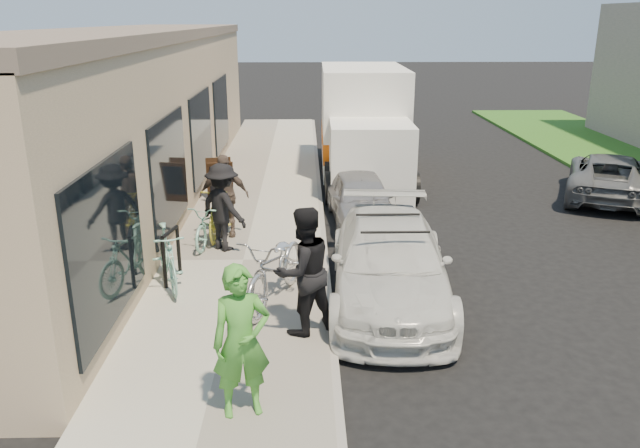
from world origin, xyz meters
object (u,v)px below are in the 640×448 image
object	(u,v)px
sedan_white	(389,263)
cruiser_bike_a	(168,257)
man_standing	(303,271)
cruiser_bike_b	(210,223)
moving_truck	(364,129)
tandem_bike	(276,268)
woman_rider	(241,342)
cruiser_bike_c	(219,210)
bystander_b	(224,196)
far_car_gray	(609,176)
bike_rack	(171,251)
sandwich_board	(220,180)
bystander_a	(223,207)
sedan_silver	(361,198)

from	to	relation	value
sedan_white	cruiser_bike_a	world-z (taller)	sedan_white
sedan_white	man_standing	xyz separation A→B (m)	(-1.41, -1.32, 0.42)
man_standing	cruiser_bike_b	bearing A→B (deg)	-96.01
moving_truck	tandem_bike	xyz separation A→B (m)	(-2.19, -9.01, -0.65)
cruiser_bike_b	woman_rider	bearing A→B (deg)	-67.94
woman_rider	sedan_white	bearing A→B (deg)	42.70
cruiser_bike_c	bystander_b	distance (m)	0.32
tandem_bike	cruiser_bike_c	distance (m)	3.50
far_car_gray	sedan_white	bearing A→B (deg)	67.75
cruiser_bike_c	bike_rack	bearing A→B (deg)	-98.12
sandwich_board	sedan_white	distance (m)	6.54
bystander_a	far_car_gray	bearing A→B (deg)	-116.21
bystander_b	cruiser_bike_c	bearing A→B (deg)	-176.83
far_car_gray	cruiser_bike_b	bearing A→B (deg)	45.17
tandem_bike	sedan_white	bearing A→B (deg)	29.25
sedan_white	cruiser_bike_a	distance (m)	3.71
far_car_gray	cruiser_bike_c	bearing A→B (deg)	42.78
sedan_silver	cruiser_bike_a	xyz separation A→B (m)	(-3.58, -3.81, 0.09)
bystander_a	cruiser_bike_b	bearing A→B (deg)	-5.02
far_car_gray	bike_rack	bearing A→B (deg)	53.22
sedan_white	moving_truck	size ratio (longest dim) A/B	0.75
bike_rack	far_car_gray	bearing A→B (deg)	28.51
sedan_silver	tandem_bike	distance (m)	4.80
bystander_b	cruiser_bike_a	bearing A→B (deg)	-107.11
man_standing	bystander_a	world-z (taller)	man_standing
tandem_bike	woman_rider	bearing A→B (deg)	-75.81
cruiser_bike_a	sedan_silver	bearing A→B (deg)	26.71
bike_rack	woman_rider	xyz separation A→B (m)	(1.57, -3.81, 0.35)
cruiser_bike_c	bystander_a	xyz separation A→B (m)	(0.20, -0.82, 0.30)
bike_rack	sedan_white	size ratio (longest dim) A/B	0.19
far_car_gray	moving_truck	bearing A→B (deg)	1.67
bike_rack	man_standing	size ratio (longest dim) A/B	0.49
cruiser_bike_c	moving_truck	bearing A→B (deg)	62.61
woman_rider	cruiser_bike_b	xyz separation A→B (m)	(-1.18, 5.69, -0.47)
sedan_white	cruiser_bike_b	bearing A→B (deg)	147.92
sedan_white	cruiser_bike_a	bearing A→B (deg)	179.06
woman_rider	tandem_bike	bearing A→B (deg)	70.38
bystander_b	bike_rack	bearing A→B (deg)	-107.76
far_car_gray	sedan_silver	bearing A→B (deg)	40.88
sandwich_board	bystander_a	distance (m)	3.49
sedan_silver	woman_rider	world-z (taller)	woman_rider
far_car_gray	bystander_b	distance (m)	10.06
man_standing	bystander_a	bearing A→B (deg)	-98.07
sedan_white	cruiser_bike_c	distance (m)	4.30
bike_rack	cruiser_bike_c	world-z (taller)	cruiser_bike_c
far_car_gray	cruiser_bike_c	size ratio (longest dim) A/B	2.25
sedan_white	tandem_bike	distance (m)	1.87
bike_rack	far_car_gray	world-z (taller)	far_car_gray
cruiser_bike_a	bystander_a	world-z (taller)	bystander_a
sandwich_board	bystander_a	xyz separation A→B (m)	(0.52, -3.44, 0.33)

